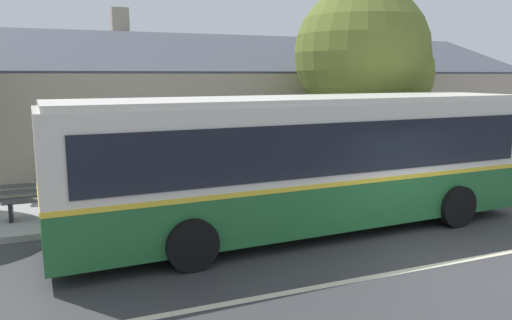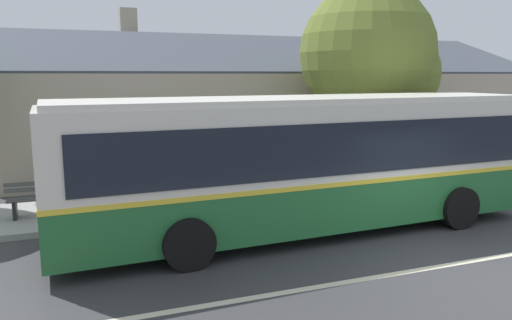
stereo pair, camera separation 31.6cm
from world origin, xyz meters
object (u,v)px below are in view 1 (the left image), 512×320
street_tree_primary (368,59)px  bench_by_building (42,201)px  bench_down_street (212,190)px  transit_bus (305,160)px

street_tree_primary → bench_by_building: bearing=-173.5°
bench_down_street → street_tree_primary: size_ratio=0.29×
transit_bus → street_tree_primary: 6.43m
transit_bus → street_tree_primary: bearing=42.2°
street_tree_primary → transit_bus: bearing=-137.8°
transit_bus → bench_down_street: (-1.46, 2.42, -1.09)m
transit_bus → bench_by_building: size_ratio=6.60×
transit_bus → bench_down_street: bearing=121.1°
bench_by_building → street_tree_primary: 10.70m
bench_down_street → bench_by_building: bearing=173.8°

